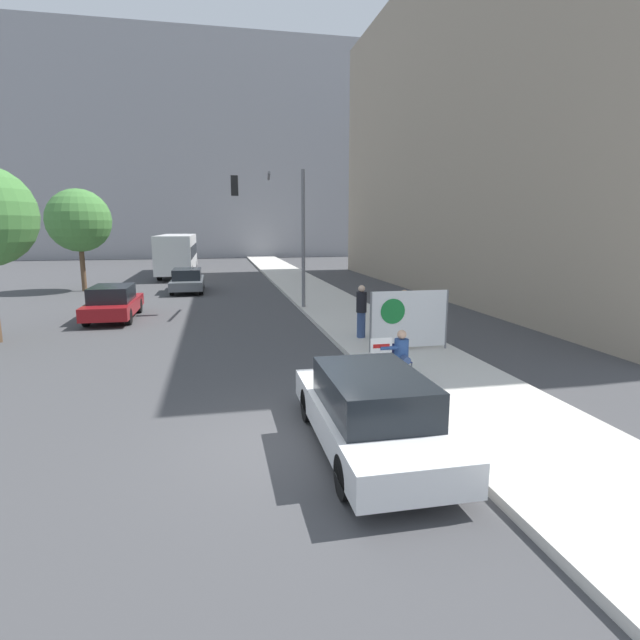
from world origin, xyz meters
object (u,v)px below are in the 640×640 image
jogger_on_sidewalk (404,317)px  car_on_road_nearest (113,302)px  street_tree_midblock (79,221)px  parked_car_curbside (370,411)px  city_bus_on_road (178,252)px  car_on_road_midblock (187,280)px  pedestrian_behind (361,311)px  seated_protester (401,354)px  protest_banner (409,319)px  traffic_light_pole (279,216)px

jogger_on_sidewalk → car_on_road_nearest: jogger_on_sidewalk is taller
street_tree_midblock → car_on_road_nearest: bearing=-70.9°
parked_car_curbside → city_bus_on_road: size_ratio=0.41×
car_on_road_midblock → street_tree_midblock: (-6.00, 1.67, 3.40)m
street_tree_midblock → pedestrian_behind: bearing=-52.7°
seated_protester → protest_banner: (1.24, 2.69, 0.29)m
traffic_light_pole → pedestrian_behind: bearing=-74.7°
protest_banner → jogger_on_sidewalk: bearing=82.8°
car_on_road_nearest → street_tree_midblock: size_ratio=0.76×
traffic_light_pole → car_on_road_midblock: traffic_light_pole is taller
car_on_road_nearest → seated_protester: bearing=-51.9°
pedestrian_behind → parked_car_curbside: pedestrian_behind is taller
traffic_light_pole → city_bus_on_road: 19.08m
parked_car_curbside → street_tree_midblock: bearing=113.0°
jogger_on_sidewalk → city_bus_on_road: 27.50m
traffic_light_pole → car_on_road_nearest: bearing=-174.2°
pedestrian_behind → car_on_road_midblock: pedestrian_behind is taller
parked_car_curbside → street_tree_midblock: street_tree_midblock is taller
protest_banner → car_on_road_nearest: 12.51m
city_bus_on_road → parked_car_curbside: bearing=-80.7°
pedestrian_behind → protest_banner: 2.15m
jogger_on_sidewalk → car_on_road_nearest: size_ratio=0.38×
car_on_road_midblock → city_bus_on_road: city_bus_on_road is taller
car_on_road_midblock → city_bus_on_road: bearing=96.6°
jogger_on_sidewalk → street_tree_midblock: street_tree_midblock is taller
car_on_road_nearest → street_tree_midblock: street_tree_midblock is taller
city_bus_on_road → seated_protester: bearing=-76.5°
car_on_road_midblock → car_on_road_nearest: bearing=-106.7°
protest_banner → street_tree_midblock: 22.49m
traffic_light_pole → street_tree_midblock: 13.99m
pedestrian_behind → street_tree_midblock: size_ratio=0.29×
car_on_road_nearest → street_tree_midblock: bearing=109.1°
pedestrian_behind → traffic_light_pole: size_ratio=0.29×
seated_protester → street_tree_midblock: 24.10m
protest_banner → street_tree_midblock: bearing=126.0°
pedestrian_behind → car_on_road_nearest: size_ratio=0.38×
pedestrian_behind → jogger_on_sidewalk: bearing=176.0°
pedestrian_behind → traffic_light_pole: (-1.83, 6.72, 3.18)m
street_tree_midblock → car_on_road_midblock: bearing=-15.5°
seated_protester → car_on_road_midblock: bearing=116.8°
pedestrian_behind → car_on_road_midblock: size_ratio=0.37×
jogger_on_sidewalk → street_tree_midblock: bearing=-35.1°
traffic_light_pole → car_on_road_nearest: 7.81m
jogger_on_sidewalk → city_bus_on_road: city_bus_on_road is taller
seated_protester → parked_car_curbside: bearing=-109.5°
traffic_light_pole → street_tree_midblock: (-10.42, 9.34, -0.14)m
protest_banner → parked_car_curbside: size_ratio=0.51×
seated_protester → car_on_road_nearest: size_ratio=0.27×
car_on_road_nearest → street_tree_midblock: (-3.48, 10.04, 3.38)m
protest_banner → traffic_light_pole: 9.62m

